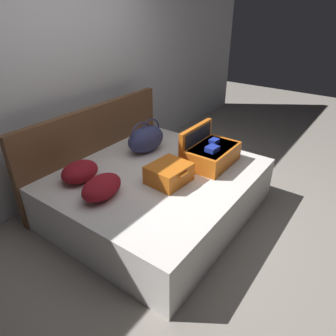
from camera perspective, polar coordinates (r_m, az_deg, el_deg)
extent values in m
plane|color=gray|center=(3.27, 3.87, -10.40)|extent=(12.00, 12.00, 0.00)
cube|color=silver|center=(3.75, -18.06, 15.72)|extent=(8.00, 0.10, 2.60)
cube|color=silver|center=(3.31, -1.85, -4.57)|extent=(2.03, 1.76, 0.49)
cube|color=brown|center=(3.75, -13.13, 3.49)|extent=(2.07, 0.08, 1.02)
cube|color=#D16619|center=(3.35, 8.25, 2.34)|extent=(0.60, 0.39, 0.20)
cube|color=#28282D|center=(3.33, 8.28, 2.81)|extent=(0.53, 0.34, 0.14)
cube|color=#1E33A5|center=(3.19, 8.26, 3.47)|extent=(0.14, 0.12, 0.06)
cube|color=#1E33A5|center=(3.38, 8.55, 4.91)|extent=(0.11, 0.09, 0.05)
cube|color=#D16619|center=(3.40, 5.11, 4.73)|extent=(0.60, 0.05, 0.39)
cube|color=#28282D|center=(3.39, 5.56, 4.60)|extent=(0.51, 0.01, 0.33)
cube|color=#D16619|center=(3.00, 0.16, -1.34)|extent=(0.41, 0.36, 0.14)
cube|color=#28282D|center=(2.99, 0.16, -0.98)|extent=(0.36, 0.32, 0.10)
cube|color=#B21E19|center=(2.89, -0.07, -0.64)|extent=(0.14, 0.08, 0.04)
cube|color=#D16619|center=(2.95, 0.16, 0.20)|extent=(0.41, 0.36, 0.04)
cube|color=#D16619|center=(2.86, 2.96, -1.29)|extent=(0.12, 0.03, 0.02)
ellipsoid|color=navy|center=(3.59, -4.10, 5.32)|extent=(0.52, 0.35, 0.30)
torus|color=navy|center=(3.51, -5.02, 6.19)|extent=(0.29, 0.05, 0.29)
torus|color=navy|center=(3.60, -3.30, 6.88)|extent=(0.29, 0.05, 0.29)
ellipsoid|color=maroon|center=(3.14, -16.02, -0.64)|extent=(0.43, 0.37, 0.18)
ellipsoid|color=maroon|center=(2.83, -12.17, -3.48)|extent=(0.48, 0.35, 0.19)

